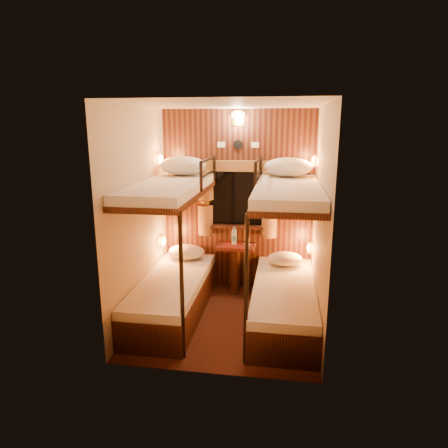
% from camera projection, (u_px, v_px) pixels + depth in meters
% --- Properties ---
extents(floor, '(2.10, 2.10, 0.00)m').
position_uv_depth(floor, '(226.00, 319.00, 4.63)').
color(floor, '#35190E').
rests_on(floor, ground).
extents(ceiling, '(2.10, 2.10, 0.00)m').
position_uv_depth(ceiling, '(227.00, 104.00, 4.06)').
color(ceiling, silver).
rests_on(ceiling, wall_back).
extents(wall_back, '(2.40, 0.00, 2.40)m').
position_uv_depth(wall_back, '(238.00, 201.00, 5.35)').
color(wall_back, '#C6B293').
rests_on(wall_back, floor).
extents(wall_front, '(2.40, 0.00, 2.40)m').
position_uv_depth(wall_front, '(209.00, 247.00, 3.34)').
color(wall_front, '#C6B293').
rests_on(wall_front, floor).
extents(wall_left, '(0.00, 2.40, 2.40)m').
position_uv_depth(wall_left, '(139.00, 216.00, 4.49)').
color(wall_left, '#C6B293').
rests_on(wall_left, floor).
extents(wall_right, '(0.00, 2.40, 2.40)m').
position_uv_depth(wall_right, '(320.00, 222.00, 4.20)').
color(wall_right, '#C6B293').
rests_on(wall_right, floor).
extents(back_panel, '(2.00, 0.03, 2.40)m').
position_uv_depth(back_panel, '(238.00, 202.00, 5.34)').
color(back_panel, black).
rests_on(back_panel, floor).
extents(bunk_left, '(0.72, 1.90, 1.82)m').
position_uv_depth(bunk_left, '(173.00, 269.00, 4.66)').
color(bunk_left, black).
rests_on(bunk_left, floor).
extents(bunk_right, '(0.72, 1.90, 1.82)m').
position_uv_depth(bunk_right, '(285.00, 275.00, 4.47)').
color(bunk_right, black).
rests_on(bunk_right, floor).
extents(window, '(1.00, 0.12, 0.79)m').
position_uv_depth(window, '(237.00, 203.00, 5.31)').
color(window, black).
rests_on(window, back_panel).
extents(curtains, '(1.10, 0.22, 1.00)m').
position_uv_depth(curtains, '(237.00, 198.00, 5.26)').
color(curtains, olive).
rests_on(curtains, back_panel).
extents(back_fixtures, '(0.54, 0.09, 0.48)m').
position_uv_depth(back_fixtures, '(238.00, 121.00, 5.05)').
color(back_fixtures, black).
rests_on(back_fixtures, back_panel).
extents(reading_lamps, '(2.00, 0.20, 1.25)m').
position_uv_depth(reading_lamps, '(235.00, 203.00, 5.01)').
color(reading_lamps, orange).
rests_on(reading_lamps, wall_left).
extents(table, '(0.50, 0.34, 0.66)m').
position_uv_depth(table, '(236.00, 262.00, 5.35)').
color(table, '#581914').
rests_on(table, floor).
extents(bottle_left, '(0.07, 0.07, 0.23)m').
position_uv_depth(bottle_left, '(234.00, 237.00, 5.28)').
color(bottle_left, '#99BFE5').
rests_on(bottle_left, table).
extents(bottle_right, '(0.06, 0.06, 0.21)m').
position_uv_depth(bottle_right, '(234.00, 238.00, 5.30)').
color(bottle_right, '#99BFE5').
rests_on(bottle_right, table).
extents(sachet_a, '(0.10, 0.09, 0.01)m').
position_uv_depth(sachet_a, '(247.00, 244.00, 5.31)').
color(sachet_a, silver).
rests_on(sachet_a, table).
extents(sachet_b, '(0.07, 0.06, 0.00)m').
position_uv_depth(sachet_b, '(240.00, 244.00, 5.31)').
color(sachet_b, silver).
rests_on(sachet_b, table).
extents(pillow_lower_left, '(0.49, 0.35, 0.19)m').
position_uv_depth(pillow_lower_left, '(187.00, 252.00, 5.33)').
color(pillow_lower_left, silver).
rests_on(pillow_lower_left, bunk_left).
extents(pillow_lower_right, '(0.44, 0.32, 0.17)m').
position_uv_depth(pillow_lower_right, '(285.00, 259.00, 5.07)').
color(pillow_lower_right, silver).
rests_on(pillow_lower_right, bunk_right).
extents(pillow_upper_left, '(0.59, 0.42, 0.23)m').
position_uv_depth(pillow_upper_left, '(183.00, 166.00, 4.97)').
color(pillow_upper_left, silver).
rests_on(pillow_upper_left, bunk_left).
extents(pillow_upper_right, '(0.58, 0.42, 0.23)m').
position_uv_depth(pillow_upper_right, '(288.00, 167.00, 4.84)').
color(pillow_upper_right, silver).
rests_on(pillow_upper_right, bunk_right).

